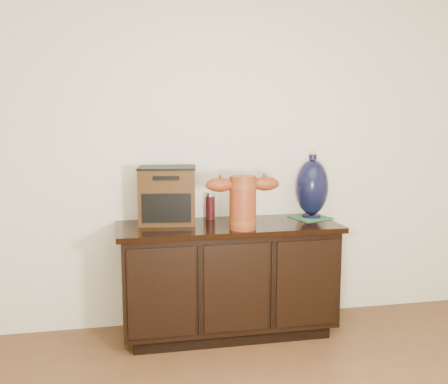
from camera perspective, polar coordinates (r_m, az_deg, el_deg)
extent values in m
plane|color=white|center=(3.67, -0.43, 5.70)|extent=(4.50, 0.00, 4.50)
cube|color=black|center=(3.68, 0.43, -14.48)|extent=(1.29, 0.45, 0.08)
cube|color=black|center=(3.56, 0.44, -9.12)|extent=(1.40, 0.50, 0.64)
cube|color=black|center=(3.47, 0.44, -3.80)|extent=(1.46, 0.56, 0.03)
cube|color=black|center=(3.25, -6.81, -10.87)|extent=(0.41, 0.01, 0.56)
cube|color=black|center=(3.32, 1.37, -10.41)|extent=(0.41, 0.01, 0.56)
cube|color=black|center=(3.45, 9.06, -9.79)|extent=(0.41, 0.01, 0.56)
cylinder|color=brown|center=(3.29, 2.05, -1.18)|extent=(0.17, 0.17, 0.34)
cylinder|color=#471E0D|center=(3.31, 2.04, -3.29)|extent=(0.18, 0.18, 0.03)
cylinder|color=#471E0D|center=(3.27, 2.06, 0.76)|extent=(0.18, 0.18, 0.03)
ellipsoid|color=brown|center=(3.24, -0.45, 0.79)|extent=(0.18, 0.09, 0.09)
ellipsoid|color=brown|center=(3.31, 4.53, 0.91)|extent=(0.18, 0.09, 0.09)
cube|color=#3D240F|center=(3.51, -6.17, -0.41)|extent=(0.40, 0.34, 0.37)
cube|color=black|center=(3.37, -6.28, -1.76)|extent=(0.31, 0.05, 0.19)
cube|color=black|center=(3.48, -6.22, 2.67)|extent=(0.42, 0.35, 0.01)
cube|color=#306B40|center=(3.73, 9.41, -2.76)|extent=(0.29, 0.29, 0.01)
cylinder|color=black|center=(3.72, 9.48, -2.57)|extent=(0.13, 0.13, 0.02)
ellipsoid|color=black|center=(3.69, 9.56, 0.51)|extent=(0.28, 0.28, 0.38)
cylinder|color=black|center=(3.67, 9.63, 3.77)|extent=(0.05, 0.05, 0.04)
cylinder|color=#550E12|center=(3.62, -1.49, -1.73)|extent=(0.06, 0.06, 0.16)
cylinder|color=silver|center=(3.61, -1.50, -0.26)|extent=(0.06, 0.06, 0.03)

